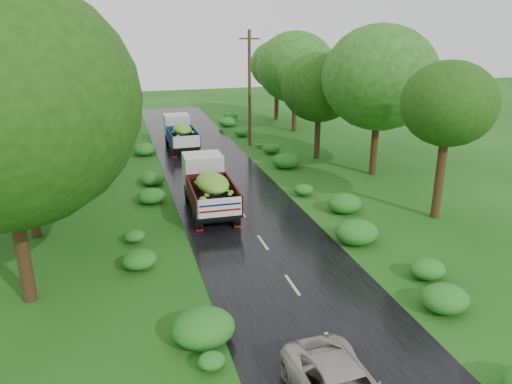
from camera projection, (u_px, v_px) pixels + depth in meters
name	position (u px, v px, depth m)	size (l,w,h in m)	color
ground	(336.00, 348.00, 15.64)	(120.00, 120.00, 0.00)	#12420E
road	(284.00, 273.00, 20.17)	(6.50, 80.00, 0.02)	black
road_lines	(276.00, 262.00, 21.07)	(0.12, 69.60, 0.00)	#BFB78C
truck_near	(208.00, 184.00, 26.35)	(2.32, 6.21, 2.59)	black
truck_far	(180.00, 132.00, 38.82)	(2.12, 5.73, 2.39)	black
utility_pole	(250.00, 88.00, 38.70)	(1.54, 0.48, 8.93)	#382616
trees_left	(40.00, 72.00, 29.51)	(6.46, 34.96, 9.13)	black
trees_right	(328.00, 77.00, 36.72)	(5.57, 30.13, 7.96)	black
shrubs	(233.00, 194.00, 28.22)	(11.90, 44.00, 0.70)	#18671D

